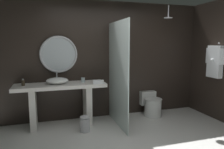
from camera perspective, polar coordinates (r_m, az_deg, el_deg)
back_wall_panel at (r=4.84m, az=-2.03°, el=3.90°), size 4.80×0.10×2.60m
vanity_counter at (r=4.45m, az=-13.57°, el=-5.98°), size 1.80×0.58×0.87m
vessel_sink at (r=4.38m, az=-14.52°, el=-1.62°), size 0.45×0.37×0.22m
tumbler_cup at (r=4.46m, az=-7.81°, el=-1.46°), size 0.08×0.08×0.10m
soap_dispenser at (r=4.41m, az=-22.83°, el=-2.05°), size 0.06×0.06×0.13m
round_wall_mirror at (r=4.59m, az=-14.15°, el=5.28°), size 0.78×0.04×0.78m
shower_glass_panel at (r=4.27m, az=1.59°, el=0.01°), size 0.02×1.21×2.11m
rain_shower_head at (r=4.94m, az=14.90°, el=14.80°), size 0.18×0.18×0.28m
hanging_bathrobe at (r=5.08m, az=25.96°, el=3.44°), size 0.20×0.51×0.76m
toilet at (r=5.11m, az=10.56°, el=-7.95°), size 0.41×0.60×0.53m
waste_bin at (r=4.19m, az=-7.33°, el=-12.95°), size 0.19×0.19×0.32m
folded_hand_towel at (r=4.30m, az=-3.66°, el=-2.00°), size 0.25×0.19×0.07m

